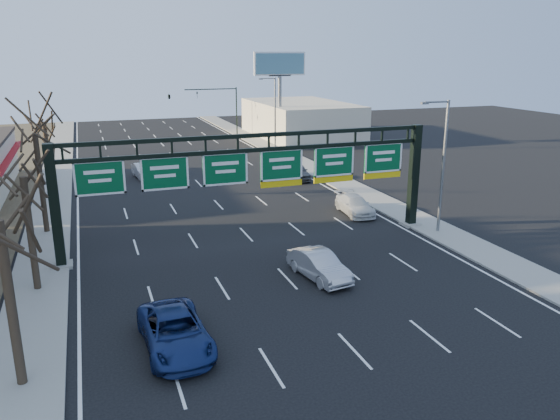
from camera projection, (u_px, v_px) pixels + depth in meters
name	position (u px, v px, depth m)	size (l,w,h in m)	color
ground	(301.00, 293.00, 28.16)	(160.00, 160.00, 0.00)	black
sidewalk_left	(50.00, 213.00, 42.05)	(3.00, 120.00, 0.12)	gray
sidewalk_right	(349.00, 186.00, 50.37)	(3.00, 120.00, 0.12)	gray
lane_markings	(213.00, 199.00, 46.23)	(21.60, 120.00, 0.01)	white
sign_gantry	(256.00, 174.00, 34.14)	(24.60, 1.20, 7.20)	black
building_right_distant	(300.00, 120.00, 79.14)	(12.00, 20.00, 5.00)	beige
tree_gantry	(20.00, 156.00, 26.53)	(3.60, 3.60, 8.48)	black
tree_mid	(33.00, 118.00, 35.36)	(3.60, 3.60, 9.24)	black
tree_far	(42.00, 109.00, 44.50)	(3.60, 3.60, 8.86)	black
streetlight_near	(442.00, 160.00, 36.21)	(2.15, 0.22, 9.00)	slate
streetlight_far	(274.00, 110.00, 66.93)	(2.15, 0.22, 9.00)	slate
billboard_right	(280.00, 75.00, 71.15)	(7.00, 0.50, 12.00)	slate
traffic_signal_mast	(195.00, 99.00, 78.17)	(10.16, 0.54, 7.00)	black
car_blue_suv	(175.00, 332.00, 22.72)	(2.55, 5.53, 1.54)	navy
car_silver_sedan	(319.00, 265.00, 29.84)	(1.59, 4.55, 1.50)	#AEAEB3
car_white_wagon	(355.00, 205.00, 41.83)	(1.91, 4.70, 1.36)	silver
car_grey_far	(297.00, 171.00, 53.14)	(1.86, 4.63, 1.58)	#45474B
car_silver_distant	(143.00, 171.00, 53.73)	(1.49, 4.28, 1.41)	silver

